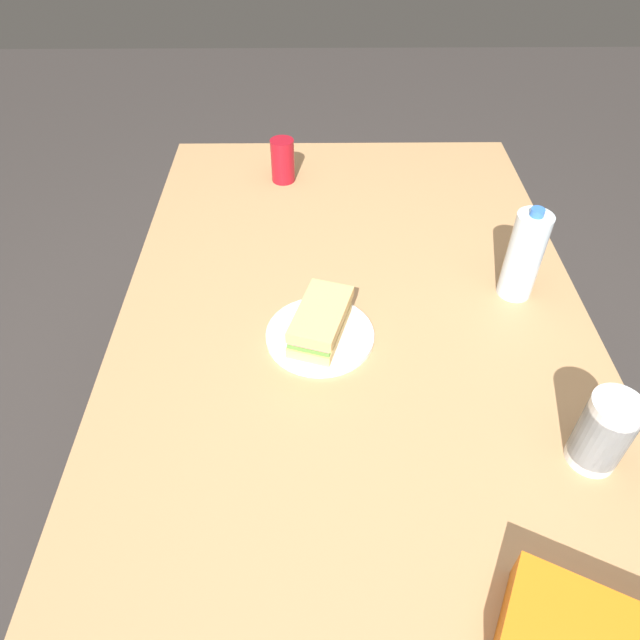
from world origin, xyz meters
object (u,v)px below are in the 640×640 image
(dining_table, at_px, (354,369))
(plastic_cup_stack, at_px, (604,432))
(soda_can_red, at_px, (283,161))
(paper_plate, at_px, (320,335))
(sandwich, at_px, (320,320))
(water_bottle_tall, at_px, (524,256))

(dining_table, height_order, plastic_cup_stack, plastic_cup_stack)
(dining_table, xyz_separation_m, soda_can_red, (-0.65, -0.17, 0.14))
(paper_plate, xyz_separation_m, plastic_cup_stack, (0.29, 0.46, 0.07))
(sandwich, xyz_separation_m, plastic_cup_stack, (0.29, 0.46, 0.02))
(dining_table, distance_m, plastic_cup_stack, 0.50)
(sandwich, height_order, water_bottle_tall, water_bottle_tall)
(dining_table, bearing_deg, paper_plate, -101.77)
(sandwich, bearing_deg, dining_table, 81.25)
(paper_plate, relative_size, soda_can_red, 1.84)
(paper_plate, distance_m, water_bottle_tall, 0.47)
(paper_plate, relative_size, sandwich, 1.11)
(paper_plate, xyz_separation_m, soda_can_red, (-0.64, -0.10, 0.06))
(soda_can_red, bearing_deg, paper_plate, 8.78)
(soda_can_red, relative_size, plastic_cup_stack, 0.82)
(sandwich, bearing_deg, plastic_cup_stack, 57.75)
(dining_table, height_order, sandwich, sandwich)
(soda_can_red, height_order, water_bottle_tall, water_bottle_tall)
(sandwich, relative_size, soda_can_red, 1.66)
(paper_plate, distance_m, sandwich, 0.05)
(paper_plate, relative_size, plastic_cup_stack, 1.51)
(dining_table, xyz_separation_m, sandwich, (-0.01, -0.07, 0.14))
(dining_table, bearing_deg, soda_can_red, -165.19)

